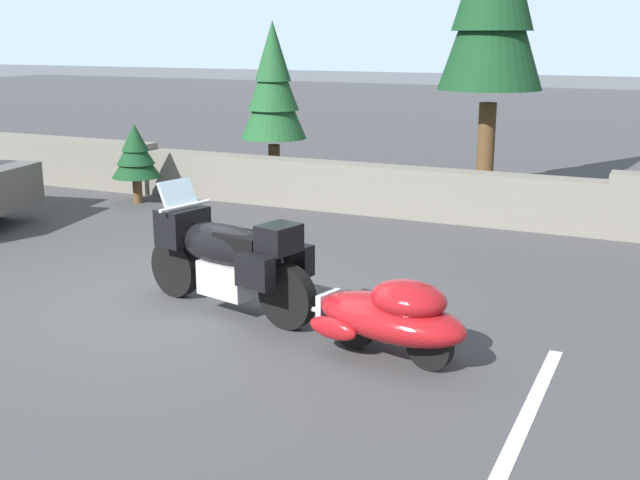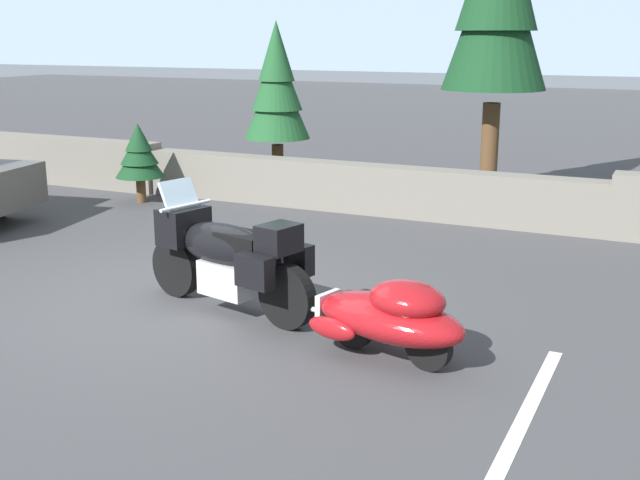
{
  "view_description": "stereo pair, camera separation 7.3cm",
  "coord_description": "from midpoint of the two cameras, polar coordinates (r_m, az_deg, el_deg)",
  "views": [
    {
      "loc": [
        4.96,
        -6.88,
        2.84
      ],
      "look_at": [
        1.7,
        0.16,
        0.85
      ],
      "focal_mm": 44.73,
      "sensor_mm": 36.0,
      "label": 1
    },
    {
      "loc": [
        5.02,
        -6.85,
        2.84
      ],
      "look_at": [
        1.7,
        0.16,
        0.85
      ],
      "focal_mm": 44.73,
      "sensor_mm": 36.0,
      "label": 2
    }
  ],
  "objects": [
    {
      "name": "parking_stripe_marker",
      "position": [
        6.15,
        13.57,
        -13.56
      ],
      "size": [
        0.12,
        3.6,
        0.01
      ],
      "primitive_type": "cube",
      "color": "silver",
      "rests_on": "ground"
    },
    {
      "name": "pine_sapling_near",
      "position": [
        14.23,
        -13.21,
        6.05
      ],
      "size": [
        0.85,
        0.85,
        1.39
      ],
      "color": "brown",
      "rests_on": "ground"
    },
    {
      "name": "stone_guard_wall",
      "position": [
        13.12,
        2.87,
        3.87
      ],
      "size": [
        24.0,
        0.55,
        0.95
      ],
      "color": "slate",
      "rests_on": "ground"
    },
    {
      "name": "ground_plane",
      "position": [
        8.95,
        -10.61,
        -4.37
      ],
      "size": [
        80.0,
        80.0,
        0.0
      ],
      "primitive_type": "plane",
      "color": "#424244"
    },
    {
      "name": "pine_tree_far_right",
      "position": [
        14.68,
        -3.52,
        10.89
      ],
      "size": [
        1.2,
        1.2,
        3.12
      ],
      "color": "brown",
      "rests_on": "ground"
    },
    {
      "name": "touring_motorcycle",
      "position": [
        8.4,
        -6.93,
        -1.03
      ],
      "size": [
        2.28,
        1.07,
        1.33
      ],
      "color": "black",
      "rests_on": "ground"
    },
    {
      "name": "car_shaped_trailer",
      "position": [
        7.2,
        4.86,
        -5.38
      ],
      "size": [
        2.22,
        1.04,
        0.76
      ],
      "color": "black",
      "rests_on": "ground"
    }
  ]
}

